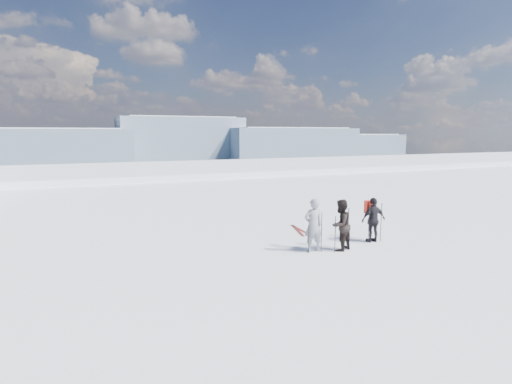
# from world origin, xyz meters

# --- Properties ---
(lake_basin) EXTENTS (820.00, 820.00, 71.62)m
(lake_basin) POSITION_xyz_m (0.00, 30.00, -6.50)
(lake_basin) COLOR white
(lake_basin) RESTS_ON ground
(far_mountain_range) EXTENTS (770.00, 110.00, 53.00)m
(far_mountain_range) POSITION_xyz_m (29.60, 454.78, -7.19)
(far_mountain_range) COLOR slate
(far_mountain_range) RESTS_ON ground
(skier_grey) EXTENTS (0.63, 0.43, 1.67)m
(skier_grey) POSITION_xyz_m (-0.98, 2.18, 0.84)
(skier_grey) COLOR gray
(skier_grey) RESTS_ON ground
(skier_dark) EXTENTS (0.96, 0.87, 1.62)m
(skier_dark) POSITION_xyz_m (-0.12, 1.96, 0.81)
(skier_dark) COLOR black
(skier_dark) RESTS_ON ground
(skier_pack) EXTENTS (0.91, 0.44, 1.52)m
(skier_pack) POSITION_xyz_m (1.47, 2.33, 0.76)
(skier_pack) COLOR black
(skier_pack) RESTS_ON ground
(backpack) EXTENTS (0.34, 0.21, 0.43)m
(backpack) POSITION_xyz_m (1.49, 2.58, 1.73)
(backpack) COLOR red
(backpack) RESTS_ON skier_pack
(ski_poles) EXTENTS (2.99, 0.49, 1.35)m
(ski_poles) POSITION_xyz_m (0.17, 2.07, 0.63)
(ski_poles) COLOR black
(ski_poles) RESTS_ON ground
(skis_loose) EXTENTS (0.55, 1.70, 0.03)m
(skis_loose) POSITION_xyz_m (-0.03, 4.68, 0.01)
(skis_loose) COLOR black
(skis_loose) RESTS_ON ground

